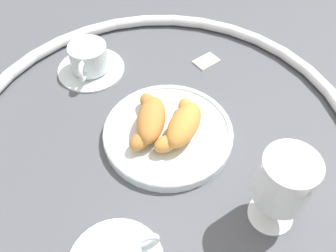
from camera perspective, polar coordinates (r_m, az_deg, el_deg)
name	(u,v)px	position (r m, az deg, el deg)	size (l,w,h in m)	color
ground_plane	(160,140)	(0.66, -1.23, -2.13)	(2.20, 2.20, 0.00)	#4C4F56
table_chrome_rim	(160,136)	(0.65, -1.25, -1.49)	(0.70, 0.70, 0.02)	silver
pastry_plate	(168,133)	(0.65, 0.00, -1.06)	(0.23, 0.23, 0.02)	silver
croissant_large	(182,125)	(0.63, 2.16, 0.17)	(0.13, 0.08, 0.04)	#CC893D
croissant_small	(150,119)	(0.64, -2.68, 1.07)	(0.12, 0.11, 0.04)	#BC7A38
coffee_cup_far	(89,61)	(0.78, -11.87, 9.68)	(0.14, 0.14, 0.06)	silver
juice_glass_left	(285,182)	(0.52, 17.32, -8.12)	(0.08, 0.08, 0.14)	white
sugar_packet	(206,61)	(0.80, 5.85, 9.85)	(0.05, 0.03, 0.01)	white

